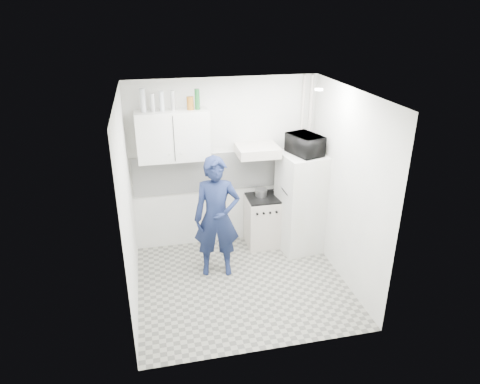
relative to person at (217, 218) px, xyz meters
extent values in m
plane|color=gray|center=(0.27, -0.38, -0.86)|extent=(2.80, 2.80, 0.00)
plane|color=white|center=(0.27, -0.38, 1.74)|extent=(2.80, 2.80, 0.00)
plane|color=silver|center=(0.27, 0.87, 0.44)|extent=(2.80, 0.00, 2.80)
plane|color=silver|center=(-1.13, -0.38, 0.44)|extent=(0.00, 2.60, 2.60)
plane|color=silver|center=(1.67, -0.38, 0.44)|extent=(0.00, 2.60, 2.60)
imported|color=#131D3E|center=(0.00, 0.00, 0.00)|extent=(0.69, 0.50, 1.73)
cube|color=beige|center=(0.82, 0.62, -0.47)|extent=(0.49, 0.49, 0.78)
cube|color=white|center=(1.37, 0.41, -0.10)|extent=(0.72, 0.72, 1.54)
cube|color=black|center=(0.82, 0.62, -0.07)|extent=(0.47, 0.47, 0.03)
cylinder|color=silver|center=(0.81, 0.69, 0.00)|extent=(0.19, 0.19, 0.10)
imported|color=black|center=(1.37, 0.41, 0.82)|extent=(0.61, 0.50, 0.29)
cylinder|color=#B2B7BC|center=(-0.84, 0.70, 1.49)|extent=(0.07, 0.07, 0.31)
cylinder|color=silver|center=(-0.72, 0.70, 1.45)|extent=(0.06, 0.06, 0.24)
cylinder|color=#B2B7BC|center=(-0.60, 0.70, 1.47)|extent=(0.06, 0.06, 0.27)
cylinder|color=silver|center=(-0.45, 0.70, 1.47)|extent=(0.06, 0.06, 0.27)
cylinder|color=brown|center=(-0.22, 0.70, 1.43)|extent=(0.09, 0.09, 0.18)
cylinder|color=#144C1E|center=(-0.12, 0.70, 1.48)|extent=(0.07, 0.07, 0.28)
cube|color=white|center=(-0.48, 0.70, 0.99)|extent=(1.00, 0.35, 0.70)
cube|color=beige|center=(0.72, 0.62, 0.71)|extent=(0.60, 0.50, 0.14)
cube|color=white|center=(0.27, 0.86, 0.34)|extent=(2.74, 0.03, 0.60)
cylinder|color=beige|center=(1.57, 0.79, 0.44)|extent=(0.05, 0.05, 2.60)
cylinder|color=beige|center=(1.45, 0.79, 0.44)|extent=(0.04, 0.04, 2.60)
cylinder|color=white|center=(1.27, -0.18, 1.71)|extent=(0.10, 0.10, 0.02)
camera|label=1|loc=(-0.81, -5.12, 2.66)|focal=32.00mm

